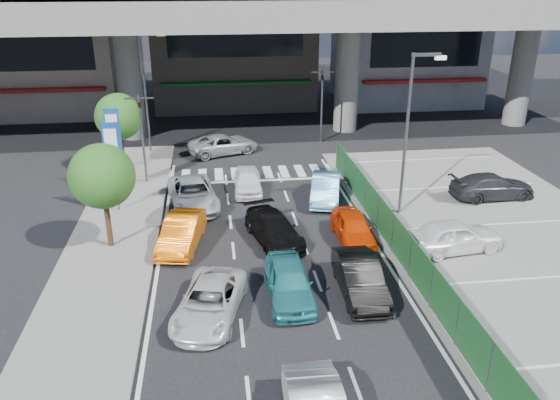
{
  "coord_description": "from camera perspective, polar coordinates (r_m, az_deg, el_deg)",
  "views": [
    {
      "loc": [
        -2.27,
        -18.47,
        11.37
      ],
      "look_at": [
        0.68,
        4.61,
        1.64
      ],
      "focal_mm": 35.0,
      "sensor_mm": 36.0,
      "label": 1
    }
  ],
  "objects": [
    {
      "name": "crossing_wagon_silver",
      "position": [
        37.17,
        -5.94,
        5.81
      ],
      "size": [
        5.16,
        3.6,
        1.31
      ],
      "primitive_type": "imported",
      "rotation": [
        0.0,
        0.0,
        1.91
      ],
      "color": "#9999A0",
      "rests_on": "ground"
    },
    {
      "name": "tree_far",
      "position": [
        34.37,
        -16.52,
        8.33
      ],
      "size": [
        2.8,
        2.8,
        4.8
      ],
      "color": "#382314",
      "rests_on": "ground"
    },
    {
      "name": "taxi_teal_mid",
      "position": [
        20.58,
        0.95,
        -8.58
      ],
      "size": [
        1.66,
        4.06,
        1.38
      ],
      "primitive_type": "imported",
      "rotation": [
        0.0,
        0.0,
        0.01
      ],
      "color": "teal",
      "rests_on": "ground"
    },
    {
      "name": "traffic_light_left",
      "position": [
        31.61,
        -14.38,
        8.38
      ],
      "size": [
        1.6,
        1.24,
        5.2
      ],
      "color": "#595B60",
      "rests_on": "ground"
    },
    {
      "name": "traffic_light_right",
      "position": [
        38.98,
        4.43,
        11.63
      ],
      "size": [
        1.6,
        1.24,
        5.2
      ],
      "color": "#595B60",
      "rests_on": "ground"
    },
    {
      "name": "sedan_white_front_mid",
      "position": [
        30.43,
        -3.39,
        2.0
      ],
      "size": [
        1.64,
        3.81,
        1.28
      ],
      "primitive_type": "imported",
      "rotation": [
        0.0,
        0.0,
        -0.03
      ],
      "color": "white",
      "rests_on": "ground"
    },
    {
      "name": "tree_near",
      "position": [
        24.31,
        -18.09,
        2.36
      ],
      "size": [
        2.8,
        2.8,
        4.8
      ],
      "color": "#382314",
      "rests_on": "ground"
    },
    {
      "name": "street_lamp_left",
      "position": [
        37.28,
        -13.72,
        11.86
      ],
      "size": [
        1.65,
        0.22,
        8.0
      ],
      "color": "#595B60",
      "rests_on": "ground"
    },
    {
      "name": "building_center",
      "position": [
        51.64,
        -5.01,
        18.3
      ],
      "size": [
        14.0,
        10.9,
        15.0
      ],
      "color": "gray",
      "rests_on": "ground"
    },
    {
      "name": "sedan_black_mid",
      "position": [
        24.75,
        -0.65,
        -3.03
      ],
      "size": [
        2.78,
        4.64,
        1.26
      ],
      "primitive_type": "imported",
      "rotation": [
        0.0,
        0.0,
        0.25
      ],
      "color": "black",
      "rests_on": "ground"
    },
    {
      "name": "parked_sedan_white",
      "position": [
        24.95,
        17.73,
        -3.57
      ],
      "size": [
        4.44,
        2.23,
        1.45
      ],
      "primitive_type": "imported",
      "rotation": [
        0.0,
        0.0,
        1.7
      ],
      "color": "white",
      "rests_on": "parking_lot"
    },
    {
      "name": "parked_sedan_dgrey",
      "position": [
        31.55,
        21.3,
        1.36
      ],
      "size": [
        4.65,
        2.07,
        1.32
      ],
      "primitive_type": "imported",
      "rotation": [
        0.0,
        0.0,
        1.62
      ],
      "color": "#28282C",
      "rests_on": "parking_lot"
    },
    {
      "name": "kei_truck_front_right",
      "position": [
        29.32,
        4.78,
        1.24
      ],
      "size": [
        2.4,
        4.41,
        1.38
      ],
      "primitive_type": "imported",
      "rotation": [
        0.0,
        0.0,
        -0.24
      ],
      "color": "#61ADDB",
      "rests_on": "ground"
    },
    {
      "name": "expressway",
      "position": [
        40.62,
        -4.31,
        18.95
      ],
      "size": [
        64.0,
        14.0,
        10.75
      ],
      "color": "slate",
      "rests_on": "ground"
    },
    {
      "name": "signboard_far",
      "position": [
        31.07,
        -16.99,
        6.19
      ],
      "size": [
        0.8,
        0.14,
        4.7
      ],
      "color": "#595B60",
      "rests_on": "ground"
    },
    {
      "name": "fence_run",
      "position": [
        23.37,
        12.49,
        -4.51
      ],
      "size": [
        0.16,
        22.0,
        1.8
      ],
      "primitive_type": null,
      "color": "#1B5024",
      "rests_on": "ground"
    },
    {
      "name": "taxi_orange_left",
      "position": [
        24.68,
        -10.23,
        -3.35
      ],
      "size": [
        2.22,
        4.39,
        1.38
      ],
      "primitive_type": "imported",
      "rotation": [
        0.0,
        0.0,
        -0.19
      ],
      "color": "orange",
      "rests_on": "ground"
    },
    {
      "name": "hatch_black_mid_right",
      "position": [
        21.06,
        8.34,
        -8.05
      ],
      "size": [
        1.57,
        4.22,
        1.38
      ],
      "primitive_type": "imported",
      "rotation": [
        0.0,
        0.0,
        -0.03
      ],
      "color": "black",
      "rests_on": "ground"
    },
    {
      "name": "wagon_silver_front_left",
      "position": [
        28.8,
        -9.06,
        0.62
      ],
      "size": [
        2.99,
        5.25,
        1.38
      ],
      "primitive_type": "imported",
      "rotation": [
        0.0,
        0.0,
        0.15
      ],
      "color": "#AFB3B7",
      "rests_on": "ground"
    },
    {
      "name": "taxi_orange_right",
      "position": [
        25.01,
        7.64,
        -2.91
      ],
      "size": [
        1.56,
        3.82,
        1.3
      ],
      "primitive_type": "imported",
      "rotation": [
        0.0,
        0.0,
        -0.01
      ],
      "color": "red",
      "rests_on": "ground"
    },
    {
      "name": "parking_lot",
      "position": [
        26.9,
        23.19,
        -4.22
      ],
      "size": [
        12.0,
        28.0,
        0.06
      ],
      "primitive_type": "cube",
      "color": "slate",
      "rests_on": "ground"
    },
    {
      "name": "ground",
      "position": [
        21.81,
        -0.25,
        -8.73
      ],
      "size": [
        120.0,
        120.0,
        0.0
      ],
      "primitive_type": "plane",
      "color": "black",
      "rests_on": "ground"
    },
    {
      "name": "sidewalk_left",
      "position": [
        25.6,
        -17.2,
        -4.64
      ],
      "size": [
        4.0,
        30.0,
        0.12
      ],
      "primitive_type": "cube",
      "color": "slate",
      "rests_on": "ground"
    },
    {
      "name": "building_west",
      "position": [
        52.5,
        -23.32,
        15.61
      ],
      "size": [
        12.0,
        10.9,
        13.0
      ],
      "color": "#A79986",
      "rests_on": "ground"
    },
    {
      "name": "sedan_white_mid_left",
      "position": [
        19.76,
        -7.38,
        -10.5
      ],
      "size": [
        3.08,
        4.79,
        1.23
      ],
      "primitive_type": "imported",
      "rotation": [
        0.0,
        0.0,
        -0.25
      ],
      "color": "silver",
      "rests_on": "ground"
    },
    {
      "name": "building_east",
      "position": [
        53.91,
        13.1,
        16.41
      ],
      "size": [
        12.0,
        10.9,
        12.0
      ],
      "color": "gray",
      "rests_on": "ground"
    },
    {
      "name": "traffic_cone",
      "position": [
        27.91,
        10.31,
        -0.76
      ],
      "size": [
        0.44,
        0.44,
        0.75
      ],
      "primitive_type": "cone",
      "rotation": [
        0.0,
        0.0,
        0.15
      ],
      "color": "#E4550C",
      "rests_on": "parking_lot"
    },
    {
      "name": "street_lamp_right",
      "position": [
        27.05,
        13.52,
        7.94
      ],
      "size": [
        1.65,
        0.22,
        8.0
      ],
      "color": "#595B60",
      "rests_on": "ground"
    },
    {
      "name": "signboard_near",
      "position": [
        28.17,
        -17.08,
        4.52
      ],
      "size": [
        0.8,
        0.14,
        4.7
      ],
      "color": "#595B60",
      "rests_on": "ground"
    }
  ]
}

